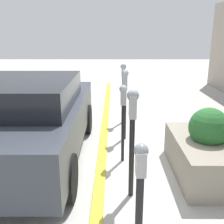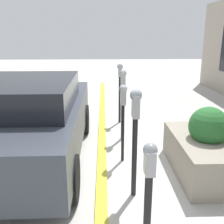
% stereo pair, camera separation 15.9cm
% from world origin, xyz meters
% --- Properties ---
extents(ground_plane, '(40.00, 40.00, 0.00)m').
position_xyz_m(ground_plane, '(0.00, 0.00, 0.00)').
color(ground_plane, beige).
extents(curb_strip, '(15.24, 0.16, 0.04)m').
position_xyz_m(curb_strip, '(0.00, 0.08, 0.02)').
color(curb_strip, gold).
rests_on(curb_strip, ground_plane).
extents(parking_meter_nearest, '(0.15, 0.13, 1.26)m').
position_xyz_m(parking_meter_nearest, '(-2.13, -0.37, 0.81)').
color(parking_meter_nearest, black).
rests_on(parking_meter_nearest, ground_plane).
extents(parking_meter_second, '(0.18, 0.15, 1.51)m').
position_xyz_m(parking_meter_second, '(-1.03, -0.37, 1.04)').
color(parking_meter_second, black).
rests_on(parking_meter_second, ground_plane).
extents(parking_meter_middle, '(0.16, 0.13, 1.37)m').
position_xyz_m(parking_meter_middle, '(0.02, -0.29, 0.99)').
color(parking_meter_middle, black).
rests_on(parking_meter_middle, ground_plane).
extents(parking_meter_fourth, '(0.17, 0.14, 1.49)m').
position_xyz_m(parking_meter_fourth, '(1.05, -0.36, 1.02)').
color(parking_meter_fourth, black).
rests_on(parking_meter_fourth, ground_plane).
extents(parking_meter_farthest, '(0.17, 0.14, 1.49)m').
position_xyz_m(parking_meter_farthest, '(2.14, -0.36, 1.07)').
color(parking_meter_farthest, black).
rests_on(parking_meter_farthest, ground_plane).
extents(planter_box, '(1.70, 0.99, 1.10)m').
position_xyz_m(planter_box, '(-0.42, -1.59, 0.39)').
color(planter_box, gray).
rests_on(planter_box, ground_plane).
extents(parked_car_front, '(4.12, 1.99, 1.46)m').
position_xyz_m(parked_car_front, '(0.11, 1.38, 0.78)').
color(parked_car_front, '#383D47').
rests_on(parked_car_front, ground_plane).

